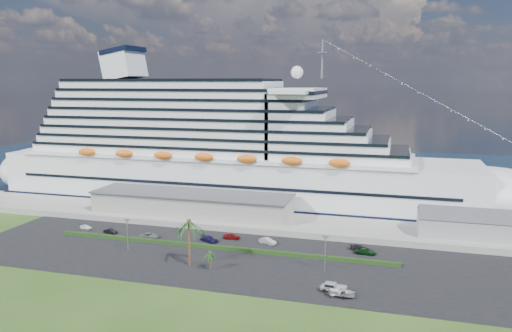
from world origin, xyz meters
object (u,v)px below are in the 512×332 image
(cruise_ship, at_px, (228,154))
(pickup_truck, at_px, (333,287))
(boat_trailer, at_px, (342,292))
(parked_car_3, at_px, (209,239))

(cruise_ship, relative_size, pickup_truck, 36.73)
(pickup_truck, bearing_deg, cruise_ship, 124.15)
(cruise_ship, xyz_separation_m, boat_trailer, (46.52, -67.76, -15.46))
(parked_car_3, height_order, boat_trailer, boat_trailer)
(cruise_ship, distance_m, parked_car_3, 47.03)
(cruise_ship, bearing_deg, pickup_truck, -55.85)
(parked_car_3, height_order, pickup_truck, pickup_truck)
(pickup_truck, height_order, boat_trailer, pickup_truck)
(cruise_ship, bearing_deg, boat_trailer, -55.53)
(pickup_truck, xyz_separation_m, boat_trailer, (1.97, -2.08, 0.15))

